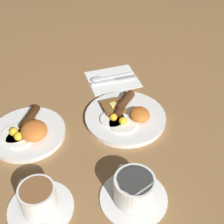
{
  "coord_description": "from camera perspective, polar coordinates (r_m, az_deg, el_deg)",
  "views": [
    {
      "loc": [
        -0.68,
        0.22,
        0.65
      ],
      "look_at": [
        0.01,
        0.04,
        0.03
      ],
      "focal_mm": 50.0,
      "sensor_mm": 36.0,
      "label": 1
    }
  ],
  "objects": [
    {
      "name": "ground_plane",
      "position": [
        0.96,
        2.44,
        -1.29
      ],
      "size": [
        3.0,
        3.0,
        0.0
      ],
      "primitive_type": "plane",
      "color": "olive"
    },
    {
      "name": "breakfast_plate_near",
      "position": [
        0.96,
        2.46,
        -0.61
      ],
      "size": [
        0.25,
        0.25,
        0.05
      ],
      "color": "white",
      "rests_on": "ground_plane"
    },
    {
      "name": "breakfast_plate_far",
      "position": [
        0.93,
        -15.08,
        -3.47
      ],
      "size": [
        0.22,
        0.22,
        0.05
      ],
      "color": "white",
      "rests_on": "ground_plane"
    },
    {
      "name": "teacup_near",
      "position": [
        0.75,
        4.03,
        -14.08
      ],
      "size": [
        0.16,
        0.16,
        0.07
      ],
      "color": "white",
      "rests_on": "ground_plane"
    },
    {
      "name": "teacup_far",
      "position": [
        0.75,
        -13.27,
        -15.45
      ],
      "size": [
        0.16,
        0.16,
        0.08
      ],
      "color": "white",
      "rests_on": "ground_plane"
    },
    {
      "name": "napkin",
      "position": [
        1.12,
        0.13,
        6.03
      ],
      "size": [
        0.16,
        0.18,
        0.01
      ],
      "primitive_type": "cube",
      "rotation": [
        0.0,
        0.0,
        0.06
      ],
      "color": "white",
      "rests_on": "ground_plane"
    },
    {
      "name": "knife",
      "position": [
        1.12,
        0.77,
        5.96
      ],
      "size": [
        0.02,
        0.17,
        0.01
      ],
      "rotation": [
        0.0,
        0.0,
        1.61
      ],
      "color": "silver",
      "rests_on": "napkin"
    },
    {
      "name": "spoon",
      "position": [
        1.12,
        -1.9,
        6.24
      ],
      "size": [
        0.03,
        0.16,
        0.01
      ],
      "rotation": [
        0.0,
        0.0,
        1.65
      ],
      "color": "silver",
      "rests_on": "napkin"
    }
  ]
}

